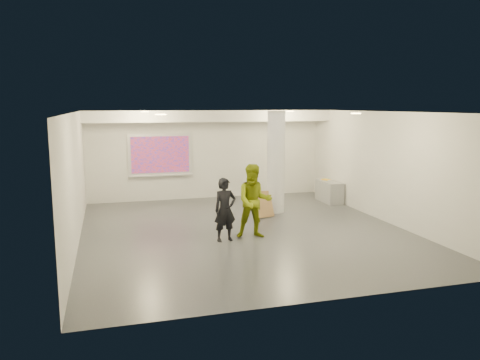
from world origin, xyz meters
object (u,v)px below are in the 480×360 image
object	(u,v)px
projection_screen	(160,155)
credenza	(329,191)
woman	(225,210)
man	(254,201)
column	(276,162)

from	to	relation	value
projection_screen	credenza	world-z (taller)	projection_screen
projection_screen	woman	bearing A→B (deg)	-79.94
credenza	man	distance (m)	4.99
column	projection_screen	world-z (taller)	column
man	projection_screen	bearing A→B (deg)	118.28
column	credenza	distance (m)	2.66
column	woman	world-z (taller)	column
column	woman	xyz separation A→B (m)	(-2.18, -2.52, -0.75)
column	man	distance (m)	2.89
man	credenza	bearing A→B (deg)	52.65
column	projection_screen	bearing A→B (deg)	139.44
credenza	man	bearing A→B (deg)	-136.87
column	woman	bearing A→B (deg)	-130.83
woman	man	distance (m)	0.76
credenza	column	bearing A→B (deg)	-157.00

